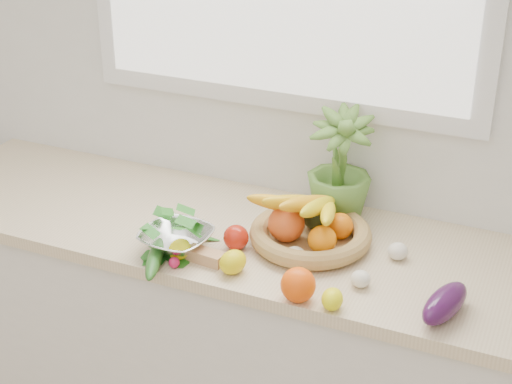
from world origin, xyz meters
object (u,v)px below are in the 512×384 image
at_px(eggplant, 445,303).
at_px(fruit_basket, 310,227).
at_px(cucumber, 155,259).
at_px(colander_with_spinach, 176,234).
at_px(apple, 236,237).
at_px(potted_herb, 340,165).

bearing_deg(eggplant, fruit_basket, 154.59).
height_order(cucumber, colander_with_spinach, colander_with_spinach).
bearing_deg(apple, colander_with_spinach, -152.42).
relative_size(potted_herb, colander_with_spinach, 1.62).
xyz_separation_m(eggplant, cucumber, (-0.79, -0.08, -0.02)).
bearing_deg(fruit_basket, apple, -147.73).
relative_size(apple, fruit_basket, 0.16).
distance_m(apple, potted_herb, 0.39).
bearing_deg(cucumber, eggplant, 5.76).
bearing_deg(eggplant, colander_with_spinach, 179.05).
bearing_deg(eggplant, potted_herb, 136.76).
bearing_deg(colander_with_spinach, apple, 27.58).
bearing_deg(apple, potted_herb, 54.48).
bearing_deg(cucumber, fruit_basket, 39.12).
relative_size(fruit_basket, colander_with_spinach, 2.17).
relative_size(apple, eggplant, 0.38).
bearing_deg(apple, fruit_basket, 32.27).
height_order(potted_herb, fruit_basket, potted_herb).
relative_size(apple, colander_with_spinach, 0.34).
distance_m(fruit_basket, colander_with_spinach, 0.39).
relative_size(cucumber, colander_with_spinach, 1.02).
height_order(eggplant, colander_with_spinach, colander_with_spinach).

